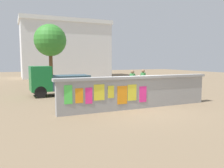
# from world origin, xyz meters

# --- Properties ---
(ground) EXTENTS (60.00, 60.00, 0.00)m
(ground) POSITION_xyz_m (0.00, 8.00, 0.00)
(ground) COLOR #7A664C
(poster_wall) EXTENTS (7.69, 0.42, 1.49)m
(poster_wall) POSITION_xyz_m (-0.01, -0.00, 0.77)
(poster_wall) COLOR gray
(poster_wall) RESTS_ON ground
(auto_rickshaw_truck) EXTENTS (3.63, 1.58, 1.85)m
(auto_rickshaw_truck) POSITION_xyz_m (-2.72, 5.38, 0.90)
(auto_rickshaw_truck) COLOR black
(auto_rickshaw_truck) RESTS_ON ground
(motorcycle) EXTENTS (1.90, 0.56, 0.87)m
(motorcycle) POSITION_xyz_m (0.71, 4.62, 0.46)
(motorcycle) COLOR black
(motorcycle) RESTS_ON ground
(bicycle_near) EXTENTS (1.68, 0.52, 0.95)m
(bicycle_near) POSITION_xyz_m (-0.50, 2.67, 0.36)
(bicycle_near) COLOR black
(bicycle_near) RESTS_ON ground
(bicycle_far) EXTENTS (1.70, 0.44, 0.95)m
(bicycle_far) POSITION_xyz_m (-1.87, 1.39, 0.36)
(bicycle_far) COLOR black
(bicycle_far) RESTS_ON ground
(person_walking) EXTENTS (0.35, 0.35, 1.62)m
(person_walking) POSITION_xyz_m (1.41, 3.07, 0.99)
(person_walking) COLOR yellow
(person_walking) RESTS_ON ground
(person_bystander) EXTENTS (0.48, 0.48, 1.62)m
(person_bystander) POSITION_xyz_m (2.54, 3.68, 0.99)
(person_bystander) COLOR #D83F72
(person_bystander) RESTS_ON ground
(tree_roadside) EXTENTS (2.69, 2.69, 5.24)m
(tree_roadside) POSITION_xyz_m (-2.23, 10.79, 3.86)
(tree_roadside) COLOR brown
(tree_roadside) RESTS_ON ground
(building_background) EXTENTS (11.46, 5.44, 7.41)m
(building_background) POSITION_xyz_m (1.35, 21.21, 3.72)
(building_background) COLOR silver
(building_background) RESTS_ON ground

